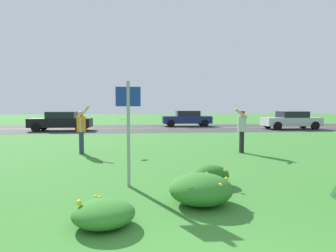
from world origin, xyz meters
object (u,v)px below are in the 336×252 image
Objects in this scene: frisbee_lime at (122,119)px; car_black_center_right at (61,121)px; sign_post_near_path at (128,123)px; car_navy_center_left at (187,118)px; person_catcher_red_cap_gray_shirt at (242,127)px; person_thrower_orange_shirt at (81,128)px; car_silver_leftmost at (291,120)px.

frisbee_lime is 0.06× the size of car_black_center_right.
sign_post_near_path is 17.43m from car_black_center_right.
car_black_center_right is (-10.31, -4.29, 0.00)m from car_navy_center_left.
person_catcher_red_cap_gray_shirt is 4.74m from frisbee_lime.
sign_post_near_path is 1.36× the size of person_catcher_red_cap_gray_shirt.
person_thrower_orange_shirt reaches higher than person_catcher_red_cap_gray_shirt.
sign_post_near_path is 0.54× the size of car_navy_center_left.
sign_post_near_path reaches higher than frisbee_lime.
person_catcher_red_cap_gray_shirt is at bearing -125.00° from car_silver_leftmost.
car_navy_center_left is (4.63, 20.75, -0.73)m from sign_post_near_path.
car_black_center_right is (-9.96, 11.81, -0.28)m from person_catcher_red_cap_gray_shirt.
car_silver_leftmost is (12.55, 16.46, -0.73)m from sign_post_near_path.
frisbee_lime is at bearing 1.97° from person_thrower_orange_shirt.
car_silver_leftmost is at bearing -28.43° from car_navy_center_left.
frisbee_lime is at bearing -65.20° from car_black_center_right.
car_silver_leftmost is at bearing 55.00° from person_catcher_red_cap_gray_shirt.
sign_post_near_path reaches higher than car_navy_center_left.
person_thrower_orange_shirt is (-2.01, 5.04, -0.46)m from sign_post_near_path.
sign_post_near_path is at bearing -70.96° from car_black_center_right.
car_silver_leftmost is (8.27, 11.81, -0.28)m from person_catcher_red_cap_gray_shirt.
sign_post_near_path is 1.28× the size of person_thrower_orange_shirt.
person_catcher_red_cap_gray_shirt is at bearing -3.55° from person_thrower_orange_shirt.
sign_post_near_path is 5.11m from frisbee_lime.
person_thrower_orange_shirt reaches higher than car_black_center_right.
frisbee_lime is at bearing 174.60° from person_catcher_red_cap_gray_shirt.
sign_post_near_path is 8.69× the size of frisbee_lime.
person_thrower_orange_shirt is at bearing -178.03° from frisbee_lime.
person_catcher_red_cap_gray_shirt is at bearing -49.86° from car_black_center_right.
person_thrower_orange_shirt reaches higher than car_navy_center_left.
sign_post_near_path is 0.54× the size of car_silver_leftmost.
person_thrower_orange_shirt is 18.51m from car_silver_leftmost.
car_silver_leftmost is at bearing 38.10° from person_thrower_orange_shirt.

